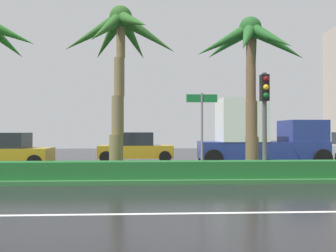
% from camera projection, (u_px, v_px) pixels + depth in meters
% --- Properties ---
extents(ground_plane, '(90.00, 42.00, 0.10)m').
position_uv_depth(ground_plane, '(185.00, 175.00, 14.72)').
color(ground_plane, black).
extents(near_lane_divider_stripe, '(81.00, 0.14, 0.01)m').
position_uv_depth(near_lane_divider_stripe, '(215.00, 213.00, 7.73)').
color(near_lane_divider_stripe, white).
rests_on(near_lane_divider_stripe, ground_plane).
extents(median_strip, '(85.50, 4.00, 0.15)m').
position_uv_depth(median_strip, '(187.00, 175.00, 13.72)').
color(median_strip, '#2D6B33').
rests_on(median_strip, ground_plane).
extents(median_hedge, '(76.50, 0.70, 0.60)m').
position_uv_depth(median_hedge, '(191.00, 170.00, 12.33)').
color(median_hedge, '#1E6028').
rests_on(median_hedge, median_strip).
extents(palm_tree_centre_left, '(4.67, 4.68, 6.63)m').
position_uv_depth(palm_tree_centre_left, '(120.00, 45.00, 13.80)').
color(palm_tree_centre_left, brown).
rests_on(palm_tree_centre_left, median_strip).
extents(palm_tree_centre, '(4.57, 4.33, 6.27)m').
position_uv_depth(palm_tree_centre, '(250.00, 53.00, 14.06)').
color(palm_tree_centre, brown).
rests_on(palm_tree_centre, median_strip).
extents(traffic_signal_median_right, '(0.28, 0.43, 3.79)m').
position_uv_depth(traffic_signal_median_right, '(265.00, 105.00, 12.71)').
color(traffic_signal_median_right, '#4C4C47').
rests_on(traffic_signal_median_right, median_strip).
extents(street_name_sign, '(1.10, 0.08, 3.00)m').
position_uv_depth(street_name_sign, '(202.00, 123.00, 12.35)').
color(street_name_sign, slate).
rests_on(street_name_sign, median_strip).
extents(car_in_traffic_leading, '(4.30, 2.02, 1.72)m').
position_uv_depth(car_in_traffic_leading, '(6.00, 151.00, 17.31)').
color(car_in_traffic_leading, '#B28C1E').
rests_on(car_in_traffic_leading, ground_plane).
extents(car_in_traffic_second, '(4.30, 2.02, 1.72)m').
position_uv_depth(car_in_traffic_second, '(135.00, 148.00, 20.39)').
color(car_in_traffic_second, '#B28C1E').
rests_on(car_in_traffic_second, ground_plane).
extents(box_truck_lead, '(6.40, 2.64, 3.46)m').
position_uv_depth(box_truck_lead, '(259.00, 136.00, 18.20)').
color(box_truck_lead, navy).
rests_on(box_truck_lead, ground_plane).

